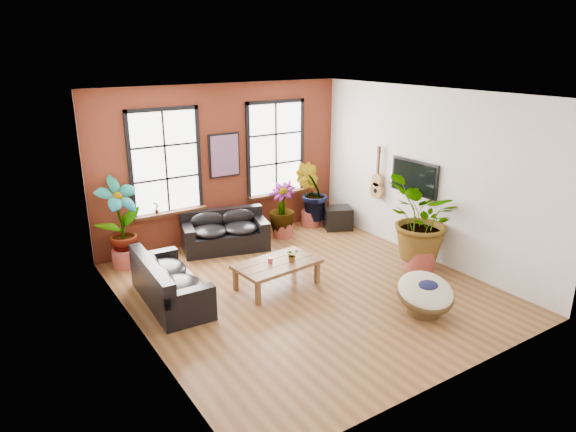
{
  "coord_description": "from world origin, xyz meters",
  "views": [
    {
      "loc": [
        -4.93,
        -6.97,
        4.24
      ],
      "look_at": [
        0.0,
        0.6,
        1.25
      ],
      "focal_mm": 32.0,
      "sensor_mm": 36.0,
      "label": 1
    }
  ],
  "objects_px": {
    "coffee_table": "(277,265)",
    "sofa_back": "(225,232)",
    "sofa_left": "(168,283)",
    "papasan_chair": "(425,294)"
  },
  "relations": [
    {
      "from": "sofa_left",
      "to": "papasan_chair",
      "type": "xyz_separation_m",
      "value": [
        3.42,
        -2.71,
        0.0
      ]
    },
    {
      "from": "sofa_back",
      "to": "papasan_chair",
      "type": "bearing_deg",
      "value": -56.84
    },
    {
      "from": "sofa_back",
      "to": "coffee_table",
      "type": "xyz_separation_m",
      "value": [
        -0.05,
        -2.26,
        0.06
      ]
    },
    {
      "from": "sofa_back",
      "to": "papasan_chair",
      "type": "distance_m",
      "value": 4.69
    },
    {
      "from": "sofa_back",
      "to": "sofa_left",
      "type": "height_order",
      "value": "sofa_back"
    },
    {
      "from": "coffee_table",
      "to": "sofa_back",
      "type": "bearing_deg",
      "value": 83.1
    },
    {
      "from": "sofa_left",
      "to": "coffee_table",
      "type": "xyz_separation_m",
      "value": [
        1.9,
        -0.52,
        0.07
      ]
    },
    {
      "from": "coffee_table",
      "to": "papasan_chair",
      "type": "distance_m",
      "value": 2.67
    },
    {
      "from": "sofa_left",
      "to": "coffee_table",
      "type": "bearing_deg",
      "value": -102.92
    },
    {
      "from": "sofa_back",
      "to": "papasan_chair",
      "type": "xyz_separation_m",
      "value": [
        1.47,
        -4.45,
        -0.01
      ]
    }
  ]
}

